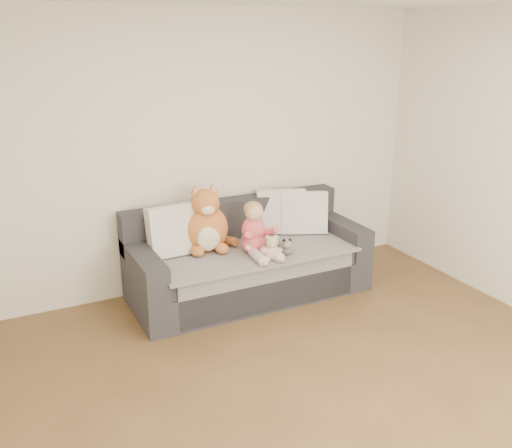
{
  "coord_description": "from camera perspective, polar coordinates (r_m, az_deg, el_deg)",
  "views": [
    {
      "loc": [
        -1.91,
        -2.43,
        2.39
      ],
      "look_at": [
        0.22,
        1.87,
        0.75
      ],
      "focal_mm": 40.0,
      "sensor_mm": 36.0,
      "label": 1
    }
  ],
  "objects": [
    {
      "name": "sofa",
      "position": [
        5.39,
        -0.9,
        -3.85
      ],
      "size": [
        2.2,
        0.94,
        0.85
      ],
      "color": "#28282D",
      "rests_on": "ground"
    },
    {
      "name": "cushion_left",
      "position": [
        5.13,
        -8.09,
        -0.6
      ],
      "size": [
        0.51,
        0.25,
        0.47
      ],
      "rotation": [
        0.0,
        0.0,
        0.06
      ],
      "color": "silver",
      "rests_on": "sofa"
    },
    {
      "name": "teddy_bear",
      "position": [
        4.98,
        1.58,
        -2.6
      ],
      "size": [
        0.18,
        0.15,
        0.23
      ],
      "rotation": [
        0.0,
        0.0,
        -0.39
      ],
      "color": "#D1B191",
      "rests_on": "sofa"
    },
    {
      "name": "toddler",
      "position": [
        5.09,
        -0.04,
        -0.83
      ],
      "size": [
        0.34,
        0.49,
        0.48
      ],
      "rotation": [
        0.0,
        0.0,
        0.04
      ],
      "color": "#D84C54",
      "rests_on": "sofa"
    },
    {
      "name": "sippy_cup",
      "position": [
        5.2,
        0.68,
        -2.01
      ],
      "size": [
        0.12,
        0.08,
        0.13
      ],
      "rotation": [
        0.0,
        0.0,
        -0.15
      ],
      "color": "purple",
      "rests_on": "sofa"
    },
    {
      "name": "cushion_right_back",
      "position": [
        5.64,
        2.51,
        1.29
      ],
      "size": [
        0.52,
        0.37,
        0.45
      ],
      "rotation": [
        0.0,
        0.0,
        -0.38
      ],
      "color": "silver",
      "rests_on": "sofa"
    },
    {
      "name": "room_shell",
      "position": [
        3.6,
        7.1,
        1.11
      ],
      "size": [
        5.0,
        5.0,
        5.0
      ],
      "color": "brown",
      "rests_on": "ground"
    },
    {
      "name": "plush_cow",
      "position": [
        5.12,
        2.94,
        -2.3
      ],
      "size": [
        0.14,
        0.21,
        0.17
      ],
      "rotation": [
        0.0,
        0.0,
        -0.24
      ],
      "color": "white",
      "rests_on": "sofa"
    },
    {
      "name": "plush_cat",
      "position": [
        5.19,
        -5.02,
        -0.09
      ],
      "size": [
        0.51,
        0.44,
        0.65
      ],
      "rotation": [
        0.0,
        0.0,
        -0.17
      ],
      "color": "#AA5225",
      "rests_on": "sofa"
    },
    {
      "name": "cushion_right_front",
      "position": [
        5.65,
        4.82,
        1.16
      ],
      "size": [
        0.5,
        0.37,
        0.43
      ],
      "rotation": [
        0.0,
        0.0,
        -0.42
      ],
      "color": "silver",
      "rests_on": "sofa"
    }
  ]
}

